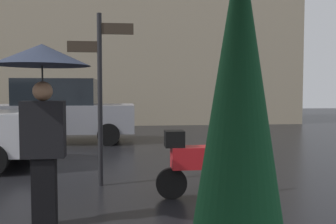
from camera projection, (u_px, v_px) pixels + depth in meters
The scene contains 5 objects.
folded_patio_umbrella_near at pixel (239, 105), 1.56m from camera, with size 0.46×0.46×2.24m.
pedestrian_with_umbrella at pixel (42, 81), 4.33m from camera, with size 1.10×1.10×2.13m.
parked_scooter at pixel (198, 161), 5.56m from camera, with size 1.33×0.32×1.23m.
parked_car_left at pixel (62, 111), 11.55m from camera, with size 4.25×1.96×1.95m.
street_signpost at pixel (100, 82), 6.23m from camera, with size 1.08×0.08×2.86m.
Camera 1 is at (1.01, -2.10, 1.59)m, focal length 40.29 mm.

